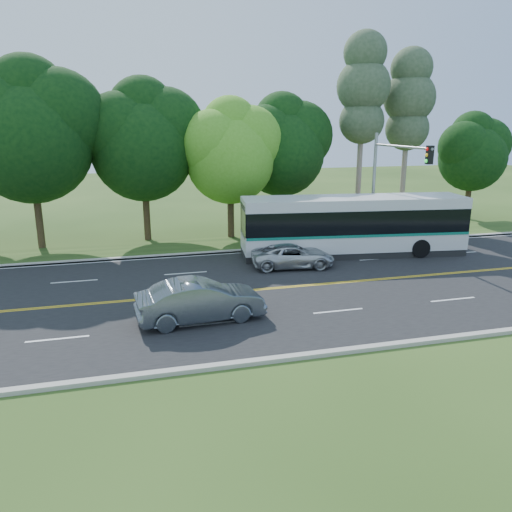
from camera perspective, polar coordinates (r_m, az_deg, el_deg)
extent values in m
plane|color=#2B4617|center=(24.40, 7.13, -3.29)|extent=(120.00, 120.00, 0.00)
cube|color=black|center=(24.40, 7.13, -3.26)|extent=(60.00, 14.00, 0.02)
cube|color=#AAA699|center=(30.86, 2.25, 0.87)|extent=(60.00, 0.30, 0.15)
cube|color=#AAA699|center=(18.40, 15.47, -9.77)|extent=(60.00, 0.30, 0.15)
cube|color=#2B4617|center=(32.59, 1.31, 1.60)|extent=(60.00, 4.00, 0.10)
cube|color=gold|center=(24.32, 7.20, -3.29)|extent=(57.00, 0.10, 0.00)
cube|color=gold|center=(24.47, 7.06, -3.18)|extent=(57.00, 0.10, 0.00)
cube|color=silver|center=(19.70, -21.75, -8.79)|extent=(2.20, 0.12, 0.00)
cube|color=silver|center=(19.70, -5.57, -7.73)|extent=(2.20, 0.12, 0.00)
cube|color=silver|center=(21.18, 9.37, -6.20)|extent=(2.20, 0.12, 0.00)
cube|color=silver|center=(23.87, 21.58, -4.63)|extent=(2.20, 0.12, 0.00)
cube|color=silver|center=(26.24, -20.05, -2.74)|extent=(2.20, 0.12, 0.00)
cube|color=silver|center=(26.24, -8.04, -1.95)|extent=(2.20, 0.12, 0.00)
cube|color=silver|center=(27.37, 3.47, -1.11)|extent=(2.20, 0.12, 0.00)
cube|color=silver|center=(29.50, 13.68, -0.33)|extent=(2.20, 0.12, 0.00)
cube|color=silver|center=(32.43, 22.28, 0.34)|extent=(2.20, 0.12, 0.00)
cube|color=silver|center=(30.60, 2.42, 0.64)|extent=(57.00, 0.12, 0.00)
cube|color=silver|center=(18.65, 15.00, -9.56)|extent=(57.00, 0.12, 0.00)
cylinder|color=#301E15|center=(33.37, -23.56, 4.05)|extent=(0.44, 0.44, 3.96)
sphere|color=black|center=(32.91, -24.39, 11.75)|extent=(7.20, 7.20, 7.20)
sphere|color=black|center=(32.97, -21.73, 14.53)|extent=(5.76, 5.76, 5.76)
sphere|color=black|center=(32.95, -27.22, 13.64)|extent=(5.40, 5.40, 5.40)
sphere|color=black|center=(33.30, -24.62, 16.42)|extent=(4.68, 4.68, 4.68)
cylinder|color=#301E15|center=(33.99, -12.39, 4.82)|extent=(0.44, 0.44, 3.60)
sphere|color=black|center=(33.53, -12.79, 11.75)|extent=(6.60, 6.60, 6.60)
sphere|color=black|center=(33.88, -10.36, 14.14)|extent=(5.28, 5.28, 5.28)
sphere|color=black|center=(33.27, -15.23, 13.57)|extent=(4.95, 4.95, 4.95)
sphere|color=black|center=(33.90, -12.90, 15.96)|extent=(4.29, 4.29, 4.29)
cylinder|color=#301E15|center=(33.70, -2.90, 4.76)|extent=(0.44, 0.44, 3.24)
sphere|color=#4E9A1F|center=(33.24, -2.98, 10.96)|extent=(5.80, 5.80, 5.80)
sphere|color=#4E9A1F|center=(33.76, -0.89, 13.01)|extent=(4.64, 4.64, 4.64)
sphere|color=#4E9A1F|center=(32.77, -4.97, 12.64)|extent=(4.35, 4.35, 4.35)
sphere|color=#4E9A1F|center=(33.57, -3.00, 14.71)|extent=(3.77, 3.77, 3.77)
cylinder|color=#301E15|center=(36.11, 2.86, 5.60)|extent=(0.44, 0.44, 3.42)
sphere|color=black|center=(35.69, 2.94, 11.64)|extent=(6.00, 6.00, 6.00)
sphere|color=black|center=(36.35, 4.91, 13.56)|extent=(4.80, 4.80, 4.80)
sphere|color=black|center=(35.11, 1.15, 13.32)|extent=(4.50, 4.50, 4.50)
sphere|color=black|center=(36.04, 2.95, 15.25)|extent=(3.90, 3.90, 3.90)
cylinder|color=gray|center=(37.97, 11.75, 10.62)|extent=(0.40, 0.40, 9.80)
sphere|color=#33492D|center=(37.87, 11.98, 14.84)|extent=(3.23, 3.23, 3.23)
sphere|color=#33492D|center=(37.95, 12.18, 18.43)|extent=(3.80, 3.80, 3.80)
sphere|color=#33492D|center=(38.16, 12.38, 21.78)|extent=(3.04, 3.04, 3.04)
cylinder|color=gray|center=(40.35, 16.59, 10.06)|extent=(0.40, 0.40, 9.10)
sphere|color=#33492D|center=(40.23, 16.87, 13.74)|extent=(3.23, 3.23, 3.23)
sphere|color=#33492D|center=(40.27, 17.12, 16.88)|extent=(3.80, 3.80, 3.80)
sphere|color=#33492D|center=(40.41, 17.36, 19.82)|extent=(3.04, 3.04, 3.04)
cylinder|color=#301E15|center=(44.05, 23.03, 5.89)|extent=(0.44, 0.44, 3.06)
sphere|color=black|center=(43.71, 23.49, 10.22)|extent=(5.20, 5.20, 5.20)
sphere|color=black|center=(44.62, 24.60, 11.53)|extent=(4.16, 4.16, 4.16)
sphere|color=black|center=(42.88, 22.66, 11.46)|extent=(3.90, 3.90, 3.90)
sphere|color=black|center=(44.01, 23.54, 12.80)|extent=(3.38, 3.38, 3.38)
sphere|color=maroon|center=(32.64, 6.78, 2.78)|extent=(1.50, 1.50, 1.50)
sphere|color=maroon|center=(33.01, 8.40, 2.86)|extent=(1.50, 1.50, 1.50)
sphere|color=maroon|center=(33.41, 9.98, 2.94)|extent=(1.50, 1.50, 1.50)
sphere|color=maroon|center=(33.84, 11.53, 3.01)|extent=(1.50, 1.50, 1.50)
sphere|color=maroon|center=(34.28, 13.03, 3.08)|extent=(1.50, 1.50, 1.50)
sphere|color=maroon|center=(34.75, 14.50, 3.15)|extent=(1.50, 1.50, 1.50)
sphere|color=maroon|center=(35.25, 15.92, 3.21)|extent=(1.50, 1.50, 1.50)
sphere|color=maroon|center=(35.76, 17.31, 3.27)|extent=(1.50, 1.50, 1.50)
sphere|color=maroon|center=(36.29, 18.65, 3.33)|extent=(1.50, 1.50, 1.50)
cube|color=olive|center=(35.21, 17.92, 2.13)|extent=(3.50, 1.40, 0.40)
cylinder|color=gray|center=(32.82, 13.26, 7.42)|extent=(0.20, 0.20, 7.00)
cylinder|color=gray|center=(29.97, 16.29, 11.92)|extent=(0.14, 6.00, 0.14)
cube|color=black|center=(27.62, 19.23, 10.85)|extent=(0.32, 0.28, 0.95)
sphere|color=red|center=(27.51, 18.98, 11.49)|extent=(0.18, 0.18, 0.18)
sphere|color=yellow|center=(27.52, 18.93, 10.87)|extent=(0.18, 0.18, 0.18)
sphere|color=#19D833|center=(27.54, 18.88, 10.25)|extent=(0.18, 0.18, 0.18)
cube|color=silver|center=(30.08, 10.98, 1.92)|extent=(13.30, 4.33, 1.08)
cube|color=black|center=(29.83, 11.10, 4.19)|extent=(13.24, 4.36, 1.35)
cube|color=silver|center=(29.67, 11.19, 6.05)|extent=(13.30, 4.33, 0.61)
cube|color=#0C6D58|center=(29.98, 11.03, 2.81)|extent=(13.24, 4.37, 0.15)
cube|color=black|center=(28.41, -1.44, 4.14)|extent=(0.37, 2.54, 1.86)
cube|color=#19E54C|center=(28.23, -1.44, 6.23)|extent=(0.25, 1.66, 0.24)
cube|color=black|center=(30.25, 10.91, 0.58)|extent=(13.29, 4.22, 0.38)
cylinder|color=black|center=(27.88, 3.62, 0.34)|extent=(1.12, 0.43, 1.09)
cylinder|color=black|center=(30.35, 2.66, 1.57)|extent=(1.12, 0.43, 1.09)
cylinder|color=black|center=(30.38, 18.28, 0.83)|extent=(1.12, 0.43, 1.09)
cylinder|color=black|center=(32.66, 16.32, 1.94)|extent=(1.12, 0.43, 1.09)
imported|color=slate|center=(19.78, -6.38, -5.10)|extent=(5.13, 2.19, 1.65)
imported|color=silver|center=(27.01, 4.24, 0.02)|extent=(4.68, 2.57, 1.24)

